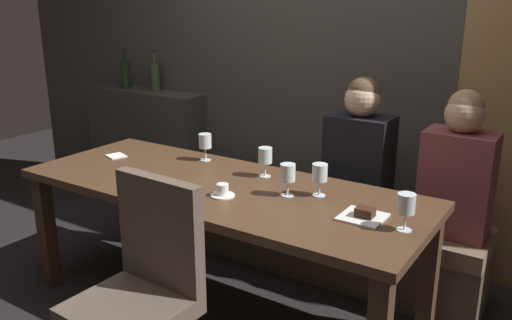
# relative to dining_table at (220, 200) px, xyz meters

# --- Properties ---
(ground) EXTENTS (9.00, 9.00, 0.00)m
(ground) POSITION_rel_dining_table_xyz_m (0.00, 0.00, -0.65)
(ground) COLOR black
(back_wall_tiled) EXTENTS (6.00, 0.12, 3.00)m
(back_wall_tiled) POSITION_rel_dining_table_xyz_m (0.00, 1.22, 0.85)
(back_wall_tiled) COLOR #423D38
(back_wall_tiled) RESTS_ON ground
(back_counter) EXTENTS (1.10, 0.28, 0.95)m
(back_counter) POSITION_rel_dining_table_xyz_m (-1.55, 1.04, -0.18)
(back_counter) COLOR #38342F
(back_counter) RESTS_ON ground
(dining_table) EXTENTS (2.20, 0.84, 0.74)m
(dining_table) POSITION_rel_dining_table_xyz_m (0.00, 0.00, 0.00)
(dining_table) COLOR #412B1C
(dining_table) RESTS_ON ground
(banquette_bench) EXTENTS (2.50, 0.44, 0.45)m
(banquette_bench) POSITION_rel_dining_table_xyz_m (0.00, 0.70, -0.42)
(banquette_bench) COLOR #4A3C2E
(banquette_bench) RESTS_ON ground
(chair_near_side) EXTENTS (0.46, 0.46, 0.98)m
(chair_near_side) POSITION_rel_dining_table_xyz_m (0.14, -0.72, -0.09)
(chair_near_side) COLOR #4C3321
(chair_near_side) RESTS_ON ground
(diner_redhead) EXTENTS (0.36, 0.24, 0.81)m
(diner_redhead) POSITION_rel_dining_table_xyz_m (0.49, 0.68, 0.18)
(diner_redhead) COLOR black
(diner_redhead) RESTS_ON banquette_bench
(diner_bearded) EXTENTS (0.36, 0.24, 0.79)m
(diner_bearded) POSITION_rel_dining_table_xyz_m (1.04, 0.71, 0.17)
(diner_bearded) COLOR brown
(diner_bearded) RESTS_ON banquette_bench
(wine_bottle_dark_red) EXTENTS (0.08, 0.08, 0.33)m
(wine_bottle_dark_red) POSITION_rel_dining_table_xyz_m (-1.74, 1.03, 0.42)
(wine_bottle_dark_red) COLOR black
(wine_bottle_dark_red) RESTS_ON back_counter
(wine_bottle_pale_label) EXTENTS (0.08, 0.08, 0.33)m
(wine_bottle_pale_label) POSITION_rel_dining_table_xyz_m (-1.44, 1.07, 0.42)
(wine_bottle_pale_label) COLOR #384728
(wine_bottle_pale_label) RESTS_ON back_counter
(wine_glass_near_right) EXTENTS (0.08, 0.08, 0.16)m
(wine_glass_near_right) POSITION_rel_dining_table_xyz_m (0.13, 0.24, 0.20)
(wine_glass_near_right) COLOR silver
(wine_glass_near_right) RESTS_ON dining_table
(wine_glass_center_front) EXTENTS (0.08, 0.08, 0.16)m
(wine_glass_center_front) POSITION_rel_dining_table_xyz_m (0.38, 0.05, 0.20)
(wine_glass_center_front) COLOR silver
(wine_glass_center_front) RESTS_ON dining_table
(wine_glass_far_right) EXTENTS (0.08, 0.08, 0.16)m
(wine_glass_far_right) POSITION_rel_dining_table_xyz_m (-0.33, 0.30, 0.20)
(wine_glass_far_right) COLOR silver
(wine_glass_far_right) RESTS_ON dining_table
(wine_glass_far_left) EXTENTS (0.08, 0.08, 0.16)m
(wine_glass_far_left) POSITION_rel_dining_table_xyz_m (0.51, 0.13, 0.20)
(wine_glass_far_left) COLOR silver
(wine_glass_far_left) RESTS_ON dining_table
(wine_glass_end_right) EXTENTS (0.08, 0.08, 0.16)m
(wine_glass_end_right) POSITION_rel_dining_table_xyz_m (1.00, -0.04, 0.20)
(wine_glass_end_right) COLOR silver
(wine_glass_end_right) RESTS_ON dining_table
(espresso_cup) EXTENTS (0.12, 0.12, 0.06)m
(espresso_cup) POSITION_rel_dining_table_xyz_m (0.12, -0.13, 0.11)
(espresso_cup) COLOR white
(espresso_cup) RESTS_ON dining_table
(dessert_plate) EXTENTS (0.19, 0.19, 0.05)m
(dessert_plate) POSITION_rel_dining_table_xyz_m (0.81, -0.01, 0.10)
(dessert_plate) COLOR white
(dessert_plate) RESTS_ON dining_table
(folded_napkin) EXTENTS (0.14, 0.13, 0.01)m
(folded_napkin) POSITION_rel_dining_table_xyz_m (-0.84, 0.06, 0.09)
(folded_napkin) COLOR silver
(folded_napkin) RESTS_ON dining_table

